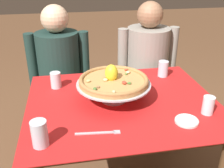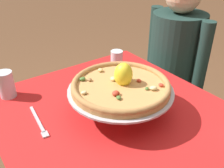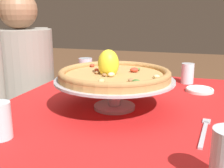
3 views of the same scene
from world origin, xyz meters
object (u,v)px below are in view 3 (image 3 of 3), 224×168
(side_plate, at_px, (200,90))
(diner_right, at_px, (25,99))
(dinner_fork, at_px, (204,131))
(water_glass_front_right, at_px, (187,75))
(pizza, at_px, (114,74))
(pizza_stand, at_px, (115,85))
(water_glass_back_right, at_px, (86,70))

(side_plate, distance_m, diner_right, 0.99)
(dinner_fork, bearing_deg, water_glass_front_right, 7.33)
(water_glass_front_right, relative_size, side_plate, 0.82)
(water_glass_front_right, distance_m, diner_right, 0.93)
(pizza, height_order, side_plate, pizza)
(pizza, relative_size, side_plate, 3.29)
(dinner_fork, height_order, diner_right, diner_right)
(pizza_stand, relative_size, dinner_fork, 1.97)
(pizza, bearing_deg, side_plate, -42.57)
(pizza_stand, relative_size, pizza, 1.08)
(pizza_stand, distance_m, diner_right, 0.83)
(water_glass_front_right, bearing_deg, pizza, 153.18)
(water_glass_back_right, distance_m, diner_right, 0.44)
(side_plate, bearing_deg, water_glass_back_right, 81.73)
(side_plate, height_order, dinner_fork, side_plate)
(side_plate, bearing_deg, pizza_stand, 137.50)
(pizza_stand, xyz_separation_m, water_glass_front_right, (0.47, -0.24, -0.04))
(pizza, xyz_separation_m, dinner_fork, (-0.12, -0.31, -0.13))
(pizza, height_order, water_glass_front_right, pizza)
(side_plate, bearing_deg, dinner_fork, -178.05)
(pizza_stand, bearing_deg, pizza, 116.26)
(water_glass_back_right, relative_size, water_glass_front_right, 1.11)
(pizza_stand, xyz_separation_m, water_glass_back_right, (0.41, 0.28, -0.04))
(water_glass_back_right, height_order, dinner_fork, water_glass_back_right)
(water_glass_front_right, xyz_separation_m, dinner_fork, (-0.59, -0.08, -0.04))
(water_glass_back_right, distance_m, water_glass_front_right, 0.52)
(water_glass_back_right, height_order, side_plate, water_glass_back_right)
(pizza, bearing_deg, water_glass_back_right, 34.44)
(dinner_fork, relative_size, diner_right, 0.18)
(pizza, xyz_separation_m, water_glass_front_right, (0.47, -0.24, -0.09))
(pizza, distance_m, diner_right, 0.84)
(water_glass_back_right, bearing_deg, dinner_fork, -131.80)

